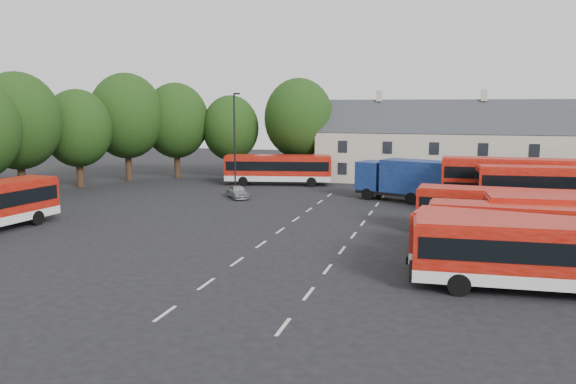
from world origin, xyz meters
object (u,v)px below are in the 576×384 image
at_px(bus_row_a, 543,252).
at_px(box_truck, 405,178).
at_px(bus_dd_south, 547,190).
at_px(silver_car, 237,191).
at_px(lamppost, 235,138).

xyz_separation_m(bus_row_a, box_truck, (-7.85, 23.37, 0.15)).
bearing_deg(bus_dd_south, silver_car, 166.61).
distance_m(bus_row_a, box_truck, 24.65).
height_order(box_truck, silver_car, box_truck).
distance_m(bus_dd_south, box_truck, 12.14).
bearing_deg(bus_row_a, silver_car, 133.51).
bearing_deg(box_truck, bus_row_a, -52.45).
relative_size(bus_row_a, silver_car, 3.20).
relative_size(bus_dd_south, lamppost, 1.04).
bearing_deg(lamppost, box_truck, -8.98).
bearing_deg(silver_car, bus_dd_south, -44.73).
relative_size(bus_row_a, bus_dd_south, 1.15).
height_order(silver_car, lamppost, lamppost).
height_order(bus_row_a, box_truck, box_truck).
xyz_separation_m(bus_row_a, silver_car, (-22.73, 20.98, -1.31)).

